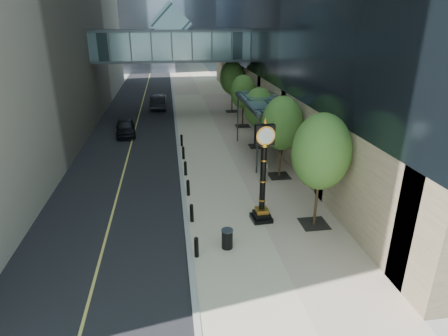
% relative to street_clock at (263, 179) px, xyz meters
% --- Properties ---
extents(ground, '(320.00, 320.00, 0.00)m').
position_rel_street_clock_xyz_m(ground, '(-0.97, -3.82, -2.43)').
color(ground, gray).
rests_on(ground, ground).
extents(road, '(8.00, 180.00, 0.02)m').
position_rel_street_clock_xyz_m(road, '(-7.97, 36.18, -2.42)').
color(road, black).
rests_on(road, ground).
extents(sidewalk, '(8.00, 180.00, 0.06)m').
position_rel_street_clock_xyz_m(sidewalk, '(0.03, 36.18, -2.40)').
color(sidewalk, '#B6AA8C').
rests_on(sidewalk, ground).
extents(curb, '(0.25, 180.00, 0.07)m').
position_rel_street_clock_xyz_m(curb, '(-3.97, 36.18, -2.39)').
color(curb, gray).
rests_on(curb, ground).
extents(skywalk, '(17.00, 4.20, 5.80)m').
position_rel_street_clock_xyz_m(skywalk, '(-3.97, 24.18, 5.29)').
color(skywalk, '#476972').
rests_on(skywalk, ground).
extents(entrance_canopy, '(3.00, 8.00, 4.38)m').
position_rel_street_clock_xyz_m(entrance_canopy, '(2.51, 10.18, 1.77)').
color(entrance_canopy, '#383F44').
rests_on(entrance_canopy, ground).
extents(bollard_row, '(0.20, 16.20, 0.90)m').
position_rel_street_clock_xyz_m(bollard_row, '(-3.67, 5.18, -1.92)').
color(bollard_row, black).
rests_on(bollard_row, sidewalk).
extents(street_trees, '(2.87, 28.83, 5.91)m').
position_rel_street_clock_xyz_m(street_trees, '(2.63, 11.58, 1.33)').
color(street_trees, black).
rests_on(street_trees, sidewalk).
extents(street_clock, '(1.09, 1.09, 5.46)m').
position_rel_street_clock_xyz_m(street_clock, '(0.00, 0.00, 0.00)').
color(street_clock, black).
rests_on(street_clock, sidewalk).
extents(trash_bin, '(0.60, 0.60, 0.90)m').
position_rel_street_clock_xyz_m(trash_bin, '(-2.20, -2.32, -1.92)').
color(trash_bin, black).
rests_on(trash_bin, sidewalk).
extents(pedestrian, '(0.66, 0.51, 1.59)m').
position_rel_street_clock_xyz_m(pedestrian, '(1.41, 5.08, -1.57)').
color(pedestrian, '#ADAB9F').
rests_on(pedestrian, sidewalk).
extents(car_near, '(2.15, 4.46, 1.47)m').
position_rel_street_clock_xyz_m(car_near, '(-8.65, 17.35, -1.67)').
color(car_near, black).
rests_on(car_near, road).
extents(car_far, '(1.92, 5.19, 1.70)m').
position_rel_street_clock_xyz_m(car_far, '(-5.78, 28.44, -1.56)').
color(car_far, black).
rests_on(car_far, road).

